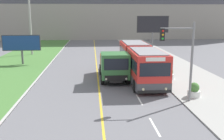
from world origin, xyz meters
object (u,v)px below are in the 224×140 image
(city_bus, at_px, (140,62))
(traffic_light_mast, at_px, (182,52))
(dump_truck, at_px, (114,66))
(planter_round_second, at_px, (169,74))
(utility_pole_far, at_px, (30,22))
(billboard_large, at_px, (153,25))
(billboard_small, at_px, (21,44))
(planter_round_near, at_px, (194,91))

(city_bus, relative_size, traffic_light_mast, 2.26)
(dump_truck, relative_size, planter_round_second, 6.14)
(utility_pole_far, xyz_separation_m, planter_round_second, (15.92, -16.79, -4.23))
(city_bus, bearing_deg, traffic_light_mast, -78.95)
(dump_truck, xyz_separation_m, billboard_large, (8.06, 20.10, 2.82))
(billboard_small, xyz_separation_m, planter_round_second, (15.31, -8.88, -1.97))
(city_bus, bearing_deg, planter_round_second, -25.09)
(city_bus, distance_m, planter_round_near, 7.13)
(billboard_small, distance_m, planter_round_second, 17.81)
(city_bus, bearing_deg, dump_truck, -154.29)
(planter_round_near, bearing_deg, billboard_small, 137.56)
(city_bus, xyz_separation_m, dump_truck, (-2.53, -1.22, -0.19))
(dump_truck, distance_m, utility_pole_far, 20.32)
(traffic_light_mast, bearing_deg, city_bus, 101.05)
(planter_round_near, xyz_separation_m, planter_round_second, (-0.22, 5.32, -0.01))
(traffic_light_mast, xyz_separation_m, billboard_large, (4.10, 26.20, 0.70))
(traffic_light_mast, xyz_separation_m, billboard_small, (-14.22, 15.03, -0.96))
(traffic_light_mast, bearing_deg, billboard_large, 81.10)
(dump_truck, xyz_separation_m, billboard_small, (-10.26, 8.92, 1.16))
(billboard_large, xyz_separation_m, planter_round_second, (-3.01, -20.06, -3.63))
(traffic_light_mast, height_order, planter_round_second, traffic_light_mast)
(billboard_small, xyz_separation_m, planter_round_near, (15.54, -14.20, -1.95))
(city_bus, height_order, planter_round_second, city_bus)
(utility_pole_far, bearing_deg, city_bus, -49.36)
(dump_truck, height_order, billboard_small, billboard_small)
(utility_pole_far, height_order, traffic_light_mast, utility_pole_far)
(dump_truck, distance_m, billboard_large, 21.84)
(dump_truck, xyz_separation_m, utility_pole_far, (-10.87, 16.83, 3.42))
(billboard_small, height_order, planter_round_near, billboard_small)
(billboard_small, bearing_deg, city_bus, -31.05)
(city_bus, relative_size, planter_round_near, 11.53)
(billboard_large, bearing_deg, billboard_small, -148.62)
(billboard_large, xyz_separation_m, planter_round_near, (-2.79, -25.38, -3.61))
(dump_truck, bearing_deg, billboard_small, 139.01)
(traffic_light_mast, height_order, billboard_large, billboard_large)
(planter_round_near, height_order, planter_round_second, planter_round_near)
(traffic_light_mast, relative_size, billboard_small, 1.21)
(utility_pole_far, bearing_deg, dump_truck, -57.15)
(planter_round_near, bearing_deg, traffic_light_mast, -147.96)
(traffic_light_mast, distance_m, billboard_small, 20.71)
(city_bus, distance_m, dump_truck, 2.81)
(utility_pole_far, xyz_separation_m, billboard_small, (0.60, -7.91, -2.27))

